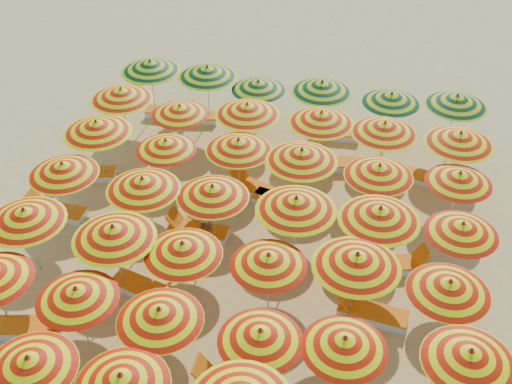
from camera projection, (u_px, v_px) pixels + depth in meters
ground at (252, 248)px, 17.76m from camera, size 120.00×120.00×0.00m
umbrella_1 at (29, 363)px, 12.57m from camera, size 2.12×2.12×2.02m
umbrella_2 at (121, 380)px, 12.26m from camera, size 2.45×2.45×2.02m
umbrella_7 at (77, 294)px, 14.08m from camera, size 2.31×2.31×1.97m
umbrella_8 at (160, 314)px, 13.56m from camera, size 2.06×2.06×2.01m
umbrella_9 at (260, 335)px, 13.21m from camera, size 2.18×2.18×1.93m
umbrella_10 at (345, 343)px, 13.06m from camera, size 2.25×2.25×1.92m
umbrella_11 at (470, 356)px, 12.68m from camera, size 2.54×2.54×2.03m
umbrella_12 at (25, 215)px, 15.94m from camera, size 2.07×2.07×2.15m
umbrella_13 at (113, 232)px, 15.38m from camera, size 2.13×2.13×2.19m
umbrella_14 at (183, 248)px, 15.14m from camera, size 2.50×2.50×2.03m
umbrella_15 at (269, 260)px, 14.94m from camera, size 2.04×2.04×1.95m
umbrella_16 at (357, 260)px, 14.61m from camera, size 2.73×2.73×2.21m
umbrella_17 at (449, 287)px, 14.19m from camera, size 2.50×2.50×2.01m
umbrella_18 at (63, 169)px, 17.62m from camera, size 2.47×2.47×2.07m
umbrella_19 at (143, 184)px, 16.99m from camera, size 2.38×2.38×2.13m
umbrella_20 at (213, 191)px, 16.82m from camera, size 2.10×2.10×2.07m
umbrella_21 at (296, 204)px, 16.20m from camera, size 2.77×2.77×2.22m
umbrella_22 at (380, 214)px, 15.91m from camera, size 2.38×2.38×2.20m
umbrella_23 at (462, 228)px, 15.82m from camera, size 2.37×2.37×1.95m
umbrella_24 at (97, 127)px, 19.10m from camera, size 2.58×2.58×2.20m
umbrella_25 at (166, 145)px, 18.82m from camera, size 2.37×2.37×1.90m
umbrella_26 at (239, 145)px, 18.54m from camera, size 2.19×2.19×2.08m
umbrella_27 at (302, 155)px, 17.96m from camera, size 2.65×2.65×2.18m
umbrella_28 at (379, 170)px, 17.58m from camera, size 2.26×2.26×2.05m
umbrella_29 at (459, 178)px, 17.47m from camera, size 2.40×2.40×1.95m
umbrella_30 at (121, 94)px, 20.73m from camera, size 2.65×2.65×2.16m
umbrella_31 at (180, 110)px, 20.34m from camera, size 2.13×2.13×1.92m
umbrella_32 at (247, 109)px, 19.95m from camera, size 2.59×2.59×2.17m
umbrella_33 at (321, 117)px, 19.61m from camera, size 2.05×2.05×2.15m
umbrella_34 at (384, 128)px, 19.18m from camera, size 2.34×2.34×2.12m
umbrella_35 at (460, 138)px, 18.69m from camera, size 2.67×2.67×2.15m
umbrella_36 at (150, 66)px, 22.18m from camera, size 2.68×2.68×2.21m
umbrella_37 at (207, 72)px, 21.92m from camera, size 2.36×2.36×2.17m
umbrella_38 at (258, 85)px, 21.60m from camera, size 2.21×2.21×1.93m
umbrella_39 at (322, 87)px, 21.13m from camera, size 2.53×2.53×2.15m
umbrella_40 at (391, 98)px, 20.82m from camera, size 2.12×2.12×1.99m
umbrella_41 at (457, 101)px, 20.45m from camera, size 2.13×2.13×2.13m
lounger_4 at (29, 327)px, 15.36m from camera, size 1.82×0.96×0.69m
lounger_6 at (144, 289)px, 16.35m from camera, size 1.82×1.00×0.69m
lounger_7 at (371, 313)px, 15.72m from camera, size 1.79×0.79×0.69m
lounger_8 at (56, 211)px, 18.80m from camera, size 1.75×0.63×0.69m
lounger_9 at (197, 230)px, 18.13m from camera, size 1.76×0.66×0.69m
lounger_10 at (395, 265)px, 17.03m from camera, size 1.83×1.04×0.69m
lounger_11 at (87, 174)px, 20.24m from camera, size 1.82×1.02×0.69m
lounger_12 at (257, 189)px, 19.61m from camera, size 1.82×1.18×0.69m
lounger_13 at (282, 202)px, 19.12m from camera, size 1.82×0.96×0.69m
lounger_14 at (334, 164)px, 20.66m from camera, size 1.81×0.92×0.69m
lounger_15 at (432, 180)px, 19.99m from camera, size 1.82×0.96×0.69m
lounger_16 at (171, 113)px, 23.16m from camera, size 1.74×0.60×0.69m
lounger_17 at (192, 118)px, 22.91m from camera, size 1.82×0.95×0.69m
lounger_18 at (333, 133)px, 22.11m from camera, size 1.77×0.69×0.69m
beachgoer_b at (205, 215)px, 17.90m from camera, size 0.70×0.59×1.28m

